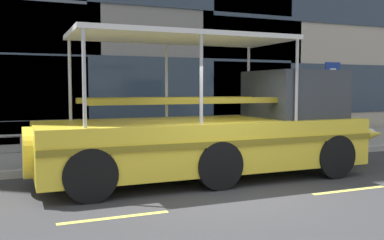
% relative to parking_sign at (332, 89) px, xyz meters
% --- Properties ---
extents(ground_plane, '(120.00, 120.00, 0.00)m').
position_rel_parking_sign_xyz_m(ground_plane, '(-5.86, -3.88, -2.03)').
color(ground_plane, '#333335').
extents(sidewalk, '(32.00, 4.80, 0.18)m').
position_rel_parking_sign_xyz_m(sidewalk, '(-5.86, 1.72, -1.94)').
color(sidewalk, gray).
rests_on(sidewalk, ground_plane).
extents(curb_edge, '(32.00, 0.18, 0.18)m').
position_rel_parking_sign_xyz_m(curb_edge, '(-5.86, -0.77, -1.94)').
color(curb_edge, '#B2ADA3').
rests_on(curb_edge, ground_plane).
extents(lane_centreline, '(25.80, 0.12, 0.01)m').
position_rel_parking_sign_xyz_m(lane_centreline, '(-5.86, -4.66, -2.03)').
color(lane_centreline, '#DBD64C').
rests_on(lane_centreline, ground_plane).
extents(curb_guardrail, '(11.04, 0.09, 0.80)m').
position_rel_parking_sign_xyz_m(curb_guardrail, '(-5.90, -0.43, -1.31)').
color(curb_guardrail, gray).
rests_on(curb_guardrail, sidewalk).
extents(parking_sign, '(0.60, 0.12, 2.73)m').
position_rel_parking_sign_xyz_m(parking_sign, '(0.00, 0.00, 0.00)').
color(parking_sign, '#4C4F54').
rests_on(parking_sign, sidewalk).
extents(duck_tour_boat, '(9.25, 2.48, 3.23)m').
position_rel_parking_sign_xyz_m(duck_tour_boat, '(-5.14, -2.47, -0.97)').
color(duck_tour_boat, yellow).
rests_on(duck_tour_boat, ground_plane).
extents(pedestrian_near_bow, '(0.45, 0.22, 1.57)m').
position_rel_parking_sign_xyz_m(pedestrian_near_bow, '(-2.48, 0.96, -0.90)').
color(pedestrian_near_bow, '#1E2338').
rests_on(pedestrian_near_bow, sidewalk).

